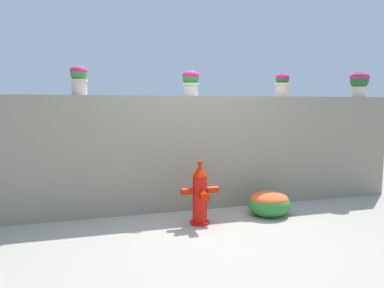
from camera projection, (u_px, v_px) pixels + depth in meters
ground_plane at (214, 232)px, 4.19m from camera, size 24.00×24.00×0.00m
stone_wall at (190, 152)px, 5.15m from camera, size 6.74×0.39×1.66m
potted_plant_1 at (79, 78)px, 4.59m from camera, size 0.23×0.23×0.39m
potted_plant_2 at (191, 81)px, 5.04m from camera, size 0.25×0.25×0.38m
potted_plant_3 at (282, 84)px, 5.42m from camera, size 0.26×0.26×0.37m
potted_plant_4 at (359, 82)px, 5.78m from camera, size 0.31×0.31×0.43m
fire_hydrant at (200, 196)px, 4.43m from camera, size 0.50×0.39×0.82m
flower_bush_left at (269, 203)px, 4.81m from camera, size 0.60×0.54×0.34m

